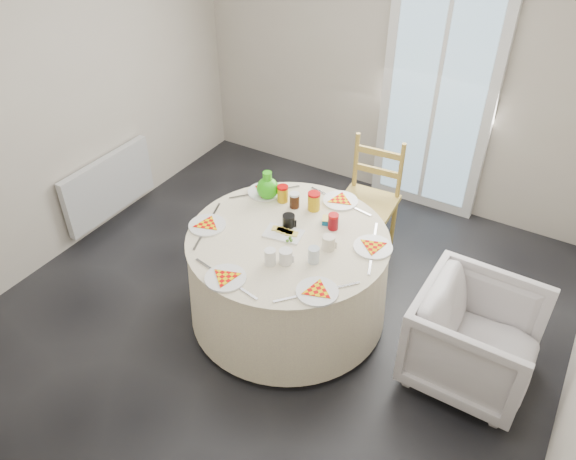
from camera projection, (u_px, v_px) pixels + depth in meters
The scene contains 14 objects.
floor at pixel (282, 308), 4.34m from camera, with size 4.00×4.00×0.00m, color black.
wall_back at pixel (399, 63), 4.93m from camera, with size 4.00×0.02×2.60m, color #BCB5A3.
wall_left at pixel (62, 96), 4.37m from camera, with size 0.02×4.00×2.60m, color #BCB5A3.
glass_door at pixel (437, 102), 4.88m from camera, with size 1.00×0.08×2.10m, color silver.
radiator at pixel (109, 186), 5.04m from camera, with size 0.07×1.00×0.55m, color silver.
table at pixel (288, 277), 4.07m from camera, with size 1.45×1.45×0.73m, color #F3ECB2.
wooden_chair at pixel (367, 205), 4.64m from camera, with size 0.45×0.43×1.01m, color #AD923C, non-canonical shape.
armchair at pixel (476, 335), 3.60m from camera, with size 0.75×0.70×0.77m, color silver.
place_settings at pixel (288, 233), 3.83m from camera, with size 1.43×1.43×0.03m, color white, non-canonical shape.
jar_cluster at pixel (306, 205), 4.02m from camera, with size 0.55×0.27×0.16m, color #A34B15, non-canonical shape.
butter_tub at pixel (330, 218), 3.95m from camera, with size 0.11×0.08×0.04m, color #085A87.
green_pitcher at pixel (267, 183), 4.16m from camera, with size 0.17×0.17×0.22m, color #2CBB12, non-canonical shape.
cheese_platter at pixel (283, 231), 3.85m from camera, with size 0.26×0.17×0.03m, color silver, non-canonical shape.
mugs_glasses at pixel (303, 236), 3.74m from camera, with size 0.66×0.66×0.12m, color gray, non-canonical shape.
Camera 1 is at (1.63, -2.64, 3.10)m, focal length 35.00 mm.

